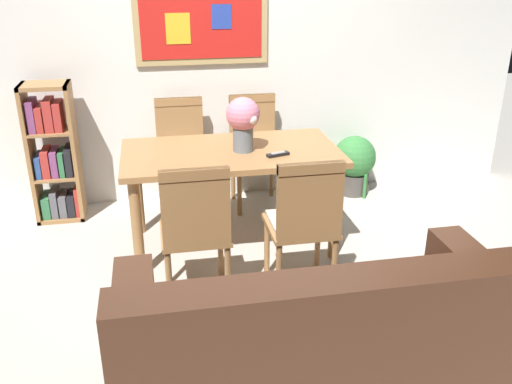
{
  "coord_description": "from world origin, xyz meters",
  "views": [
    {
      "loc": [
        -0.59,
        -3.01,
        1.94
      ],
      "look_at": [
        -0.02,
        -0.03,
        0.65
      ],
      "focal_mm": 38.83,
      "sensor_mm": 36.0,
      "label": 1
    }
  ],
  "objects_px": {
    "dining_table": "(231,164)",
    "bookshelf": "(55,158)",
    "dining_chair_far_left": "(181,146)",
    "dining_chair_near_left": "(195,224)",
    "potted_ivy": "(354,163)",
    "flower_vase": "(243,119)",
    "leather_couch": "(319,348)",
    "tv_remote": "(278,154)",
    "dining_chair_near_right": "(304,217)",
    "dining_chair_far_right": "(254,142)"
  },
  "relations": [
    {
      "from": "dining_chair_far_right",
      "to": "leather_couch",
      "type": "relative_size",
      "value": 0.51
    },
    {
      "from": "dining_chair_near_left",
      "to": "leather_couch",
      "type": "relative_size",
      "value": 0.51
    },
    {
      "from": "flower_vase",
      "to": "tv_remote",
      "type": "relative_size",
      "value": 2.28
    },
    {
      "from": "dining_chair_far_left",
      "to": "leather_couch",
      "type": "relative_size",
      "value": 0.51
    },
    {
      "from": "bookshelf",
      "to": "tv_remote",
      "type": "height_order",
      "value": "bookshelf"
    },
    {
      "from": "dining_chair_far_left",
      "to": "dining_chair_near_left",
      "type": "distance_m",
      "value": 1.43
    },
    {
      "from": "dining_chair_near_right",
      "to": "bookshelf",
      "type": "xyz_separation_m",
      "value": [
        -1.6,
        1.45,
        -0.04
      ]
    },
    {
      "from": "dining_chair_far_right",
      "to": "potted_ivy",
      "type": "bearing_deg",
      "value": 1.99
    },
    {
      "from": "dining_chair_near_left",
      "to": "bookshelf",
      "type": "distance_m",
      "value": 1.72
    },
    {
      "from": "leather_couch",
      "to": "dining_chair_near_left",
      "type": "bearing_deg",
      "value": 117.13
    },
    {
      "from": "dining_table",
      "to": "tv_remote",
      "type": "relative_size",
      "value": 9.13
    },
    {
      "from": "dining_chair_far_left",
      "to": "bookshelf",
      "type": "distance_m",
      "value": 0.98
    },
    {
      "from": "leather_couch",
      "to": "flower_vase",
      "type": "height_order",
      "value": "flower_vase"
    },
    {
      "from": "dining_table",
      "to": "bookshelf",
      "type": "relative_size",
      "value": 1.36
    },
    {
      "from": "dining_chair_far_left",
      "to": "dining_chair_near_left",
      "type": "xyz_separation_m",
      "value": [
        -0.01,
        -1.43,
        0.0
      ]
    },
    {
      "from": "leather_couch",
      "to": "potted_ivy",
      "type": "height_order",
      "value": "leather_couch"
    },
    {
      "from": "leather_couch",
      "to": "potted_ivy",
      "type": "distance_m",
      "value": 2.6
    },
    {
      "from": "dining_chair_near_right",
      "to": "leather_couch",
      "type": "xyz_separation_m",
      "value": [
        -0.17,
        -0.89,
        -0.23
      ]
    },
    {
      "from": "dining_chair_near_left",
      "to": "tv_remote",
      "type": "bearing_deg",
      "value": 41.65
    },
    {
      "from": "dining_table",
      "to": "flower_vase",
      "type": "relative_size",
      "value": 4.01
    },
    {
      "from": "leather_couch",
      "to": "bookshelf",
      "type": "bearing_deg",
      "value": 121.47
    },
    {
      "from": "dining_chair_near_left",
      "to": "bookshelf",
      "type": "relative_size",
      "value": 0.84
    },
    {
      "from": "dining_table",
      "to": "dining_chair_far_left",
      "type": "height_order",
      "value": "dining_chair_far_left"
    },
    {
      "from": "dining_chair_near_right",
      "to": "tv_remote",
      "type": "relative_size",
      "value": 5.61
    },
    {
      "from": "dining_chair_far_left",
      "to": "flower_vase",
      "type": "bearing_deg",
      "value": -62.65
    },
    {
      "from": "dining_chair_near_left",
      "to": "flower_vase",
      "type": "bearing_deg",
      "value": 59.95
    },
    {
      "from": "dining_table",
      "to": "dining_chair_near_right",
      "type": "bearing_deg",
      "value": -66.52
    },
    {
      "from": "leather_couch",
      "to": "tv_remote",
      "type": "relative_size",
      "value": 11.11
    },
    {
      "from": "dining_chair_far_right",
      "to": "dining_chair_far_left",
      "type": "bearing_deg",
      "value": -179.32
    },
    {
      "from": "bookshelf",
      "to": "potted_ivy",
      "type": "xyz_separation_m",
      "value": [
        2.48,
        0.04,
        -0.22
      ]
    },
    {
      "from": "dining_table",
      "to": "potted_ivy",
      "type": "distance_m",
      "value": 1.46
    },
    {
      "from": "leather_couch",
      "to": "dining_chair_far_right",
      "type": "bearing_deg",
      "value": 86.44
    },
    {
      "from": "potted_ivy",
      "to": "dining_chair_far_left",
      "type": "bearing_deg",
      "value": -178.53
    },
    {
      "from": "dining_chair_near_left",
      "to": "bookshelf",
      "type": "bearing_deg",
      "value": 124.06
    },
    {
      "from": "bookshelf",
      "to": "potted_ivy",
      "type": "bearing_deg",
      "value": 0.97
    },
    {
      "from": "dining_chair_near_left",
      "to": "leather_couch",
      "type": "bearing_deg",
      "value": -62.87
    },
    {
      "from": "dining_table",
      "to": "dining_chair_near_left",
      "type": "xyz_separation_m",
      "value": [
        -0.32,
        -0.71,
        -0.09
      ]
    },
    {
      "from": "dining_table",
      "to": "potted_ivy",
      "type": "height_order",
      "value": "dining_table"
    },
    {
      "from": "dining_table",
      "to": "dining_chair_near_right",
      "type": "height_order",
      "value": "dining_chair_near_right"
    },
    {
      "from": "dining_table",
      "to": "dining_chair_near_left",
      "type": "height_order",
      "value": "dining_chair_near_left"
    },
    {
      "from": "flower_vase",
      "to": "tv_remote",
      "type": "distance_m",
      "value": 0.33
    },
    {
      "from": "dining_chair_near_right",
      "to": "dining_chair_near_left",
      "type": "xyz_separation_m",
      "value": [
        -0.64,
        0.03,
        0.0
      ]
    },
    {
      "from": "flower_vase",
      "to": "dining_chair_far_right",
      "type": "bearing_deg",
      "value": 73.84
    },
    {
      "from": "dining_chair_near_left",
      "to": "bookshelf",
      "type": "xyz_separation_m",
      "value": [
        -0.96,
        1.43,
        -0.04
      ]
    },
    {
      "from": "bookshelf",
      "to": "flower_vase",
      "type": "height_order",
      "value": "flower_vase"
    },
    {
      "from": "dining_chair_near_right",
      "to": "potted_ivy",
      "type": "distance_m",
      "value": 1.75
    },
    {
      "from": "bookshelf",
      "to": "flower_vase",
      "type": "bearing_deg",
      "value": -28.48
    },
    {
      "from": "dining_table",
      "to": "potted_ivy",
      "type": "bearing_deg",
      "value": 32.21
    },
    {
      "from": "flower_vase",
      "to": "potted_ivy",
      "type": "bearing_deg",
      "value": 35.02
    },
    {
      "from": "dining_chair_far_right",
      "to": "dining_chair_far_left",
      "type": "distance_m",
      "value": 0.6
    }
  ]
}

